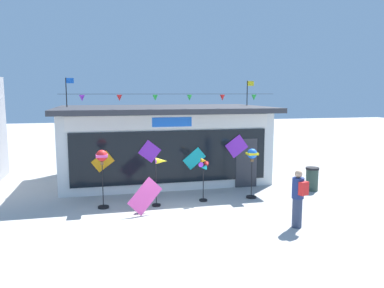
{
  "coord_description": "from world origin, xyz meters",
  "views": [
    {
      "loc": [
        -2.08,
        -10.83,
        3.86
      ],
      "look_at": [
        1.27,
        3.18,
        1.89
      ],
      "focal_mm": 35.33,
      "sensor_mm": 36.0,
      "label": 1
    }
  ],
  "objects_px": {
    "wind_spinner_far_left": "(102,162)",
    "wind_spinner_center_right": "(252,159)",
    "kite_shop_building": "(163,142)",
    "trash_bin": "(312,179)",
    "display_kite_on_ground": "(145,196)",
    "wind_spinner_left": "(160,171)",
    "wind_spinner_center_left": "(204,171)",
    "person_near_camera": "(298,197)"
  },
  "relations": [
    {
      "from": "wind_spinner_center_left",
      "to": "display_kite_on_ground",
      "type": "relative_size",
      "value": 1.43
    },
    {
      "from": "wind_spinner_far_left",
      "to": "kite_shop_building",
      "type": "bearing_deg",
      "value": 56.1
    },
    {
      "from": "kite_shop_building",
      "to": "wind_spinner_far_left",
      "type": "relative_size",
      "value": 4.52
    },
    {
      "from": "wind_spinner_far_left",
      "to": "wind_spinner_center_left",
      "type": "relative_size",
      "value": 1.26
    },
    {
      "from": "person_near_camera",
      "to": "display_kite_on_ground",
      "type": "bearing_deg",
      "value": -48.15
    },
    {
      "from": "display_kite_on_ground",
      "to": "trash_bin",
      "type": "bearing_deg",
      "value": 11.55
    },
    {
      "from": "wind_spinner_far_left",
      "to": "display_kite_on_ground",
      "type": "distance_m",
      "value": 1.9
    },
    {
      "from": "wind_spinner_far_left",
      "to": "trash_bin",
      "type": "xyz_separation_m",
      "value": [
        8.06,
        0.43,
        -1.11
      ]
    },
    {
      "from": "wind_spinner_center_right",
      "to": "person_near_camera",
      "type": "relative_size",
      "value": 1.09
    },
    {
      "from": "kite_shop_building",
      "to": "trash_bin",
      "type": "distance_m",
      "value": 6.56
    },
    {
      "from": "wind_spinner_center_left",
      "to": "wind_spinner_center_right",
      "type": "distance_m",
      "value": 1.86
    },
    {
      "from": "trash_bin",
      "to": "display_kite_on_ground",
      "type": "bearing_deg",
      "value": -168.45
    },
    {
      "from": "wind_spinner_far_left",
      "to": "display_kite_on_ground",
      "type": "bearing_deg",
      "value": -36.1
    },
    {
      "from": "wind_spinner_far_left",
      "to": "wind_spinner_center_left",
      "type": "xyz_separation_m",
      "value": [
        3.48,
        -0.03,
        -0.46
      ]
    },
    {
      "from": "wind_spinner_left",
      "to": "wind_spinner_center_right",
      "type": "distance_m",
      "value": 3.43
    },
    {
      "from": "wind_spinner_center_left",
      "to": "display_kite_on_ground",
      "type": "distance_m",
      "value": 2.43
    },
    {
      "from": "wind_spinner_left",
      "to": "trash_bin",
      "type": "xyz_separation_m",
      "value": [
        6.16,
        0.62,
        -0.74
      ]
    },
    {
      "from": "wind_spinner_center_right",
      "to": "kite_shop_building",
      "type": "bearing_deg",
      "value": 124.0
    },
    {
      "from": "wind_spinner_far_left",
      "to": "wind_spinner_left",
      "type": "bearing_deg",
      "value": -5.88
    },
    {
      "from": "wind_spinner_left",
      "to": "wind_spinner_center_left",
      "type": "height_order",
      "value": "wind_spinner_left"
    },
    {
      "from": "kite_shop_building",
      "to": "person_near_camera",
      "type": "bearing_deg",
      "value": -68.76
    },
    {
      "from": "kite_shop_building",
      "to": "wind_spinner_center_left",
      "type": "distance_m",
      "value": 4.1
    },
    {
      "from": "kite_shop_building",
      "to": "wind_spinner_far_left",
      "type": "xyz_separation_m",
      "value": [
        -2.65,
        -3.95,
        -0.06
      ]
    },
    {
      "from": "wind_spinner_center_left",
      "to": "display_kite_on_ground",
      "type": "xyz_separation_m",
      "value": [
        -2.18,
        -0.92,
        -0.53
      ]
    },
    {
      "from": "person_near_camera",
      "to": "display_kite_on_ground",
      "type": "relative_size",
      "value": 1.53
    },
    {
      "from": "kite_shop_building",
      "to": "trash_bin",
      "type": "height_order",
      "value": "kite_shop_building"
    },
    {
      "from": "wind_spinner_center_left",
      "to": "person_near_camera",
      "type": "distance_m",
      "value": 3.72
    },
    {
      "from": "wind_spinner_left",
      "to": "person_near_camera",
      "type": "xyz_separation_m",
      "value": [
        3.53,
        -2.99,
        -0.32
      ]
    },
    {
      "from": "wind_spinner_center_left",
      "to": "wind_spinner_center_right",
      "type": "xyz_separation_m",
      "value": [
        1.83,
        0.03,
        0.32
      ]
    },
    {
      "from": "wind_spinner_center_left",
      "to": "display_kite_on_ground",
      "type": "bearing_deg",
      "value": -157.03
    },
    {
      "from": "wind_spinner_left",
      "to": "person_near_camera",
      "type": "bearing_deg",
      "value": -40.3
    },
    {
      "from": "wind_spinner_left",
      "to": "wind_spinner_center_left",
      "type": "distance_m",
      "value": 1.6
    },
    {
      "from": "wind_spinner_left",
      "to": "wind_spinner_center_left",
      "type": "bearing_deg",
      "value": 6.1
    },
    {
      "from": "wind_spinner_center_right",
      "to": "person_near_camera",
      "type": "bearing_deg",
      "value": -88.03
    },
    {
      "from": "kite_shop_building",
      "to": "wind_spinner_center_left",
      "type": "xyz_separation_m",
      "value": [
        0.83,
        -3.98,
        -0.53
      ]
    },
    {
      "from": "display_kite_on_ground",
      "to": "kite_shop_building",
      "type": "bearing_deg",
      "value": 74.6
    },
    {
      "from": "kite_shop_building",
      "to": "wind_spinner_center_right",
      "type": "height_order",
      "value": "kite_shop_building"
    },
    {
      "from": "kite_shop_building",
      "to": "wind_spinner_left",
      "type": "xyz_separation_m",
      "value": [
        -0.75,
        -4.15,
        -0.44
      ]
    },
    {
      "from": "wind_spinner_left",
      "to": "wind_spinner_center_left",
      "type": "relative_size",
      "value": 1.06
    },
    {
      "from": "wind_spinner_far_left",
      "to": "wind_spinner_center_right",
      "type": "relative_size",
      "value": 1.08
    },
    {
      "from": "kite_shop_building",
      "to": "wind_spinner_far_left",
      "type": "bearing_deg",
      "value": -123.9
    },
    {
      "from": "wind_spinner_center_right",
      "to": "display_kite_on_ground",
      "type": "xyz_separation_m",
      "value": [
        -4.02,
        -0.95,
        -0.86
      ]
    }
  ]
}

